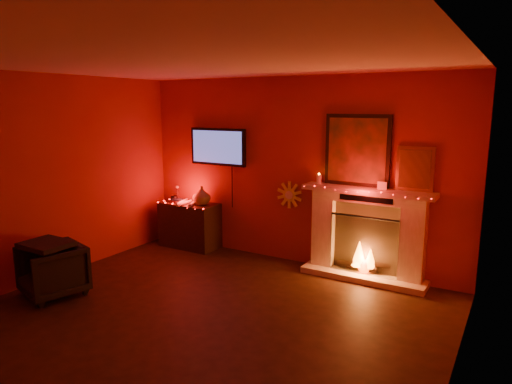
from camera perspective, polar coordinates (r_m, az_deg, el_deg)
room at (r=4.55m, az=-9.26°, el=-1.30°), size 5.00×5.00×5.00m
fireplace at (r=6.25m, az=13.63°, el=-4.05°), size 1.72×0.40×2.18m
tv at (r=7.22m, az=-4.78°, el=5.63°), size 1.00×0.07×1.24m
sunburst_clock at (r=6.69m, az=4.20°, el=-0.36°), size 0.40×0.03×0.40m
console_table at (r=7.54m, az=-8.21°, el=-3.79°), size 0.96×0.56×1.03m
armchair at (r=6.15m, az=-24.10°, el=-8.95°), size 0.83×0.85×0.63m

